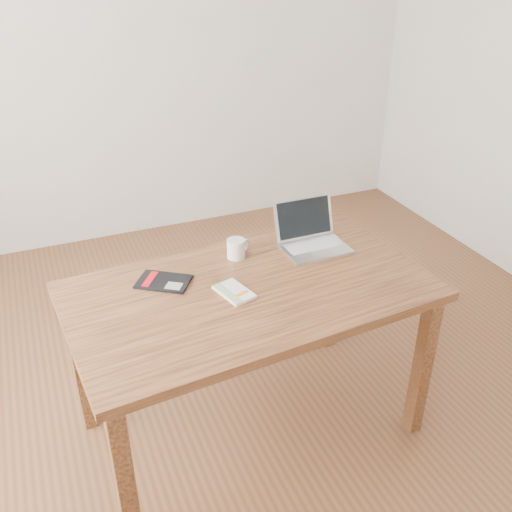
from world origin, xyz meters
name	(u,v)px	position (x,y,z in m)	size (l,w,h in m)	color
room	(240,125)	(-0.07, 0.00, 1.36)	(4.04, 4.04, 2.70)	brown
desk	(250,306)	(-0.10, -0.16, 0.66)	(1.48, 0.92, 0.75)	#553019
white_guidebook	(234,292)	(-0.17, -0.18, 0.76)	(0.14, 0.18, 0.01)	silver
black_guidebook	(164,282)	(-0.41, 0.00, 0.76)	(0.25, 0.23, 0.01)	black
laptop	(311,237)	(0.28, 0.05, 0.79)	(0.28, 0.26, 0.19)	silver
coffee_mug	(236,248)	(-0.06, 0.09, 0.79)	(0.11, 0.08, 0.08)	white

